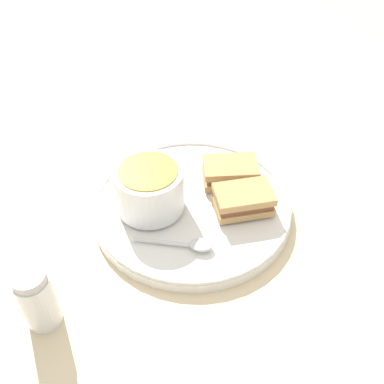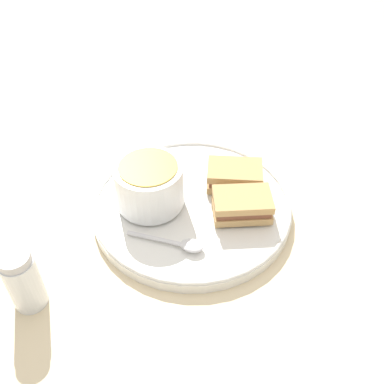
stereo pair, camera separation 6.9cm
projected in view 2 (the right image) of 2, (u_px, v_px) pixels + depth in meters
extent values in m
plane|color=beige|center=(192.00, 211.00, 0.72)|extent=(2.40, 2.40, 0.00)
cylinder|color=white|center=(192.00, 207.00, 0.71)|extent=(0.31, 0.31, 0.02)
torus|color=white|center=(192.00, 203.00, 0.70)|extent=(0.31, 0.31, 0.01)
cylinder|color=white|center=(151.00, 200.00, 0.70)|extent=(0.06, 0.06, 0.01)
cylinder|color=white|center=(149.00, 185.00, 0.68)|extent=(0.10, 0.10, 0.07)
cylinder|color=gold|center=(148.00, 168.00, 0.65)|extent=(0.09, 0.09, 0.01)
cube|color=silver|center=(155.00, 239.00, 0.65)|extent=(0.08, 0.04, 0.00)
ellipsoid|color=silver|center=(192.00, 246.00, 0.63)|extent=(0.04, 0.04, 0.01)
cube|color=tan|center=(241.00, 210.00, 0.68)|extent=(0.10, 0.10, 0.01)
cube|color=brown|center=(242.00, 205.00, 0.67)|extent=(0.09, 0.09, 0.01)
cube|color=tan|center=(243.00, 199.00, 0.66)|extent=(0.10, 0.10, 0.01)
cube|color=tan|center=(234.00, 181.00, 0.73)|extent=(0.10, 0.10, 0.01)
cube|color=brown|center=(234.00, 176.00, 0.72)|extent=(0.10, 0.09, 0.01)
cube|color=tan|center=(235.00, 170.00, 0.71)|extent=(0.10, 0.10, 0.01)
cylinder|color=silver|center=(24.00, 283.00, 0.57)|extent=(0.04, 0.04, 0.08)
cylinder|color=#B7B7BC|center=(14.00, 259.00, 0.53)|extent=(0.04, 0.04, 0.01)
cube|color=white|center=(199.00, 88.00, 0.99)|extent=(0.28, 0.33, 0.00)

